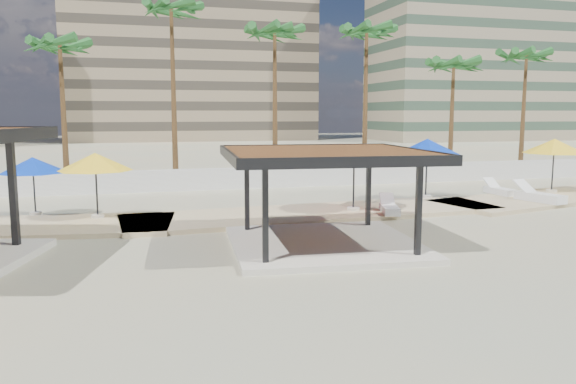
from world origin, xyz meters
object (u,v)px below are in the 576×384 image
(lounger_b, at_px, (389,208))
(lounger_c, at_px, (539,197))
(lounger_d, at_px, (500,191))
(umbrella_c, at_px, (354,155))
(pavilion_central, at_px, (324,189))

(lounger_b, xyz_separation_m, lounger_c, (8.01, 0.91, 0.05))
(lounger_c, relative_size, lounger_d, 1.26)
(umbrella_c, bearing_deg, pavilion_central, -120.98)
(lounger_c, xyz_separation_m, lounger_d, (-0.30, 2.50, -0.04))
(lounger_d, bearing_deg, umbrella_c, 103.09)
(lounger_b, distance_m, lounger_c, 8.07)
(pavilion_central, distance_m, lounger_d, 14.28)
(pavilion_central, xyz_separation_m, lounger_c, (12.30, 5.09, -1.45))
(pavilion_central, height_order, lounger_d, pavilion_central)
(pavilion_central, xyz_separation_m, lounger_b, (4.29, 4.19, -1.50))
(pavilion_central, relative_size, lounger_d, 3.29)
(lounger_b, height_order, lounger_c, lounger_c)
(lounger_c, bearing_deg, lounger_b, 82.43)
(lounger_b, bearing_deg, lounger_d, -49.97)
(umbrella_c, height_order, lounger_c, umbrella_c)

